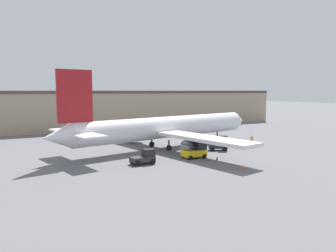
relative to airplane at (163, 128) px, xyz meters
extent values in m
plane|color=slate|center=(1.07, 0.21, -3.44)|extent=(400.00, 400.00, 0.00)
cube|color=gray|center=(6.92, 33.14, 0.98)|extent=(87.90, 10.10, 8.83)
cube|color=#47423D|center=(6.92, 33.14, 5.74)|extent=(87.90, 10.30, 0.70)
cylinder|color=white|center=(1.07, 0.21, 0.05)|extent=(33.86, 10.00, 3.55)
cone|color=white|center=(19.05, 3.74, 0.05)|extent=(3.46, 3.96, 3.48)
cone|color=white|center=(-17.43, -3.42, 0.05)|extent=(4.48, 4.06, 3.37)
cube|color=white|center=(-2.55, 9.87, -0.58)|extent=(7.10, 17.25, 0.50)
cube|color=white|center=(1.37, -10.10, -0.58)|extent=(7.10, 17.25, 0.50)
cylinder|color=#939399|center=(-2.06, 7.40, -2.04)|extent=(3.24, 2.64, 2.13)
cylinder|color=#939399|center=(0.89, -7.63, -2.04)|extent=(3.24, 2.64, 2.13)
cube|color=maroon|center=(-14.82, -2.91, 5.38)|extent=(4.96, 1.31, 7.13)
cube|color=white|center=(-15.57, 0.92, 0.40)|extent=(3.95, 4.79, 0.24)
cube|color=white|center=(-14.07, -6.74, 0.40)|extent=(3.95, 4.79, 0.24)
cylinder|color=#38383D|center=(13.01, 2.56, -2.58)|extent=(0.28, 0.28, 1.71)
cylinder|color=black|center=(13.01, 2.56, -3.09)|extent=(0.75, 0.48, 0.70)
cylinder|color=#38383D|center=(-0.14, -2.38, -2.58)|extent=(0.28, 0.28, 1.71)
cylinder|color=black|center=(-0.14, -2.38, -2.99)|extent=(0.95, 0.52, 0.90)
cylinder|color=#38383D|center=(-1.03, 2.15, -2.58)|extent=(0.28, 0.28, 1.71)
cylinder|color=black|center=(-1.03, 2.15, -2.99)|extent=(0.95, 0.52, 0.90)
cylinder|color=#1E2338|center=(14.77, -5.06, -3.00)|extent=(0.29, 0.29, 0.87)
cylinder|color=orange|center=(14.77, -5.06, -2.22)|extent=(0.40, 0.40, 0.69)
sphere|color=tan|center=(14.77, -5.06, -1.74)|extent=(0.25, 0.25, 0.25)
cube|color=#2D2D33|center=(6.90, -5.89, -2.67)|extent=(3.25, 2.66, 0.83)
cube|color=black|center=(7.61, -6.28, -1.66)|extent=(1.75, 1.75, 1.19)
cylinder|color=black|center=(7.45, -7.01, -3.09)|extent=(0.75, 0.58, 0.70)
cylinder|color=black|center=(8.14, -5.75, -3.09)|extent=(0.75, 0.58, 0.70)
cylinder|color=black|center=(5.65, -6.02, -3.09)|extent=(0.75, 0.58, 0.70)
cylinder|color=black|center=(6.34, -4.77, -3.09)|extent=(0.75, 0.58, 0.70)
cube|color=yellow|center=(0.27, -9.11, -2.69)|extent=(3.40, 1.87, 0.87)
cube|color=black|center=(1.22, -9.10, -1.63)|extent=(1.51, 1.66, 1.25)
cube|color=#333333|center=(-0.33, -9.12, -1.66)|extent=(2.11, 1.31, 0.80)
cylinder|color=black|center=(1.47, -10.00, -3.13)|extent=(0.62, 0.29, 0.61)
cylinder|color=black|center=(1.43, -8.19, -3.13)|extent=(0.62, 0.29, 0.61)
cylinder|color=black|center=(-0.89, -10.04, -3.13)|extent=(0.62, 0.29, 0.61)
cylinder|color=black|center=(-0.92, -8.23, -3.13)|extent=(0.62, 0.29, 0.61)
cube|color=#2D2D33|center=(-7.75, -9.24, -2.76)|extent=(3.22, 1.77, 0.65)
cube|color=black|center=(-6.88, -9.19, -1.97)|extent=(1.46, 1.51, 0.92)
cylinder|color=black|center=(-6.61, -9.97, -3.08)|extent=(0.73, 0.32, 0.71)
cylinder|color=black|center=(-6.71, -8.38, -3.08)|extent=(0.73, 0.32, 0.71)
cylinder|color=black|center=(-8.79, -10.10, -3.08)|extent=(0.73, 0.32, 0.71)
cylinder|color=black|center=(-8.89, -8.51, -3.08)|extent=(0.73, 0.32, 0.71)
cone|color=#EF590F|center=(2.39, -11.74, -3.16)|extent=(0.36, 0.36, 0.55)
cone|color=#EF590F|center=(1.92, -17.44, -3.16)|extent=(0.36, 0.36, 0.55)
camera|label=1|loc=(-24.58, -47.77, 6.14)|focal=35.00mm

